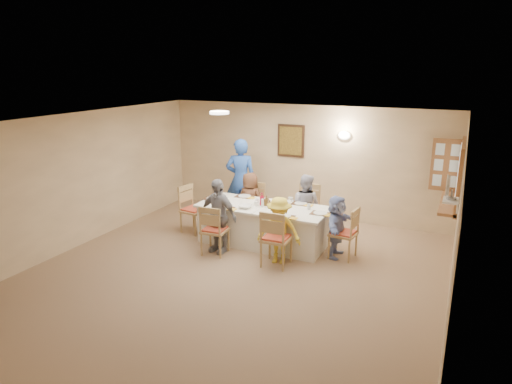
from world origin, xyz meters
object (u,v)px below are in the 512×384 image
at_px(caregiver, 241,179).
at_px(diner_front_right, 279,230).
at_px(diner_front_left, 218,216).
at_px(diner_back_right, 305,206).
at_px(diner_right_end, 336,226).
at_px(chair_back_left, 253,205).
at_px(condiment_ketchup, 262,199).
at_px(chair_back_right, 307,211).
at_px(chair_left_end, 194,209).
at_px(dining_table, 263,225).
at_px(chair_front_right, 276,237).
at_px(chair_front_left, 215,229).
at_px(desk_fan, 450,190).
at_px(diner_back_left, 250,201).
at_px(chair_right_end, 343,232).
at_px(serving_hatch, 460,175).

bearing_deg(caregiver, diner_front_right, 113.11).
height_order(diner_front_left, diner_front_right, diner_front_left).
bearing_deg(diner_back_right, diner_right_end, 143.79).
bearing_deg(chair_back_left, diner_front_left, -92.61).
xyz_separation_m(chair_back_left, condiment_ketchup, (0.56, -0.78, 0.42)).
bearing_deg(chair_back_right, chair_back_left, 174.38).
bearing_deg(chair_left_end, diner_right_end, -80.74).
height_order(dining_table, chair_front_right, chair_front_right).
height_order(chair_front_right, chair_left_end, chair_front_right).
relative_size(chair_front_left, diner_back_right, 0.73).
height_order(desk_fan, diner_front_right, desk_fan).
height_order(chair_back_right, chair_left_end, chair_back_right).
bearing_deg(caregiver, diner_back_left, 114.83).
relative_size(chair_front_left, chair_front_right, 0.93).
xyz_separation_m(desk_fan, dining_table, (-3.20, 0.46, -1.17)).
bearing_deg(diner_front_left, diner_right_end, 28.37).
distance_m(chair_left_end, condiment_ketchup, 1.57).
bearing_deg(diner_back_right, desk_fan, 159.72).
xyz_separation_m(chair_back_right, diner_back_left, (-1.20, -0.12, 0.09)).
bearing_deg(diner_right_end, chair_right_end, -90.35).
bearing_deg(diner_back_left, chair_back_right, -164.28).
bearing_deg(diner_front_right, dining_table, 123.90).
relative_size(chair_back_right, caregiver, 0.57).
height_order(chair_back_left, diner_front_left, diner_front_left).
relative_size(serving_hatch, caregiver, 0.83).
bearing_deg(chair_back_right, chair_left_end, -165.21).
height_order(chair_front_left, chair_left_end, chair_left_end).
relative_size(diner_back_right, caregiver, 0.71).
relative_size(chair_left_end, diner_front_left, 0.71).
xyz_separation_m(desk_fan, diner_front_left, (-3.80, -0.22, -0.86)).
distance_m(serving_hatch, chair_back_right, 2.89).
height_order(diner_back_right, caregiver, caregiver).
bearing_deg(chair_right_end, chair_front_left, -63.63).
bearing_deg(chair_back_right, chair_front_left, -132.49).
bearing_deg(chair_back_left, serving_hatch, -1.35).
relative_size(chair_back_left, caregiver, 0.52).
distance_m(desk_fan, diner_back_right, 2.98).
height_order(chair_front_left, chair_front_right, chair_front_right).
height_order(chair_front_left, diner_right_end, diner_right_end).
xyz_separation_m(chair_back_left, chair_front_right, (1.20, -1.60, 0.04)).
height_order(chair_back_right, diner_front_left, diner_front_left).
relative_size(serving_hatch, chair_front_right, 1.48).
distance_m(chair_back_left, chair_left_end, 1.24).
distance_m(desk_fan, chair_back_left, 4.15).
xyz_separation_m(serving_hatch, chair_right_end, (-1.76, -0.89, -1.03)).
height_order(chair_right_end, caregiver, caregiver).
relative_size(serving_hatch, chair_back_left, 1.61).
bearing_deg(chair_front_left, caregiver, -81.90).
height_order(chair_back_right, chair_front_left, chair_back_right).
distance_m(chair_left_end, diner_right_end, 2.97).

